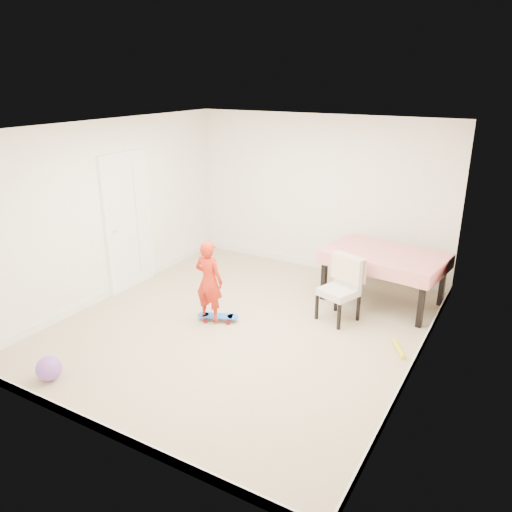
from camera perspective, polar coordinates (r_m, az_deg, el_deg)
The scene contains 17 objects.
ground at distance 6.77m, azimuth -1.59°, elevation -7.94°, with size 5.00×5.00×0.00m, color tan.
ceiling at distance 6.01m, azimuth -1.83°, elevation 14.35°, with size 4.50×5.00×0.04m, color white.
wall_back at distance 8.41m, azimuth 7.19°, elevation 6.98°, with size 4.50×0.04×2.60m, color white.
wall_front at distance 4.49m, azimuth -18.51°, elevation -5.75°, with size 4.50×0.04×2.60m, color white.
wall_left at distance 7.63m, azimuth -16.21°, elevation 5.00°, with size 0.04×5.00×2.60m, color white.
wall_right at distance 5.50m, azimuth 18.54°, elevation -0.96°, with size 0.04×5.00×2.60m, color white.
door at distance 7.90m, azimuth -14.44°, elevation 3.59°, with size 0.10×0.94×2.11m, color white.
baseboard_back at distance 8.78m, azimuth 6.87°, elevation -0.91°, with size 4.50×0.02×0.12m, color white.
baseboard_front at distance 5.13m, azimuth -17.01°, elevation -18.40°, with size 4.50×0.02×0.12m, color white.
baseboard_left at distance 8.03m, azimuth -15.41°, elevation -3.56°, with size 0.02×5.00×0.12m, color white.
baseboard_right at distance 6.04m, azimuth 17.32°, elevation -12.04°, with size 0.02×5.00×0.12m, color white.
dining_table at distance 7.51m, azimuth 14.28°, elevation -2.40°, with size 1.66×1.04×0.78m, color red, non-canonical shape.
dining_chair at distance 6.82m, azimuth 9.42°, elevation -3.82°, with size 0.49×0.57×0.90m, color beige, non-canonical shape.
skateboard at distance 6.89m, azimuth -4.37°, elevation -7.08°, with size 0.56×0.20×0.08m, color blue, non-canonical shape.
child at distance 6.68m, azimuth -5.39°, elevation -3.12°, with size 0.41×0.27×1.12m, color red.
balloon at distance 6.05m, azimuth -22.60°, elevation -11.80°, with size 0.28×0.28×0.28m, color purple.
foam_toy at distance 6.42m, azimuth 15.99°, elevation -10.16°, with size 0.06×0.06×0.40m, color yellow.
Camera 1 is at (3.13, -5.10, 3.17)m, focal length 35.00 mm.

